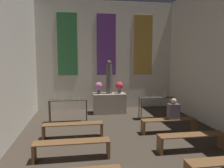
# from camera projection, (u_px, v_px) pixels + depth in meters

# --- Properties ---
(wall_back) EXTENTS (6.77, 0.16, 5.15)m
(wall_back) POSITION_uv_depth(u_px,v_px,m) (106.00, 55.00, 10.55)
(wall_back) COLOR silver
(wall_back) RESTS_ON ground_plane
(altar) EXTENTS (1.43, 0.71, 0.88)m
(altar) POSITION_uv_depth(u_px,v_px,m) (109.00, 103.00, 9.80)
(altar) COLOR gray
(altar) RESTS_ON ground_plane
(statue) EXTENTS (0.26, 0.26, 1.47)m
(statue) POSITION_uv_depth(u_px,v_px,m) (109.00, 78.00, 9.67)
(statue) COLOR #5B5651
(statue) RESTS_ON altar
(flower_vase_left) EXTENTS (0.34, 0.34, 0.52)m
(flower_vase_left) POSITION_uv_depth(u_px,v_px,m) (99.00, 86.00, 9.64)
(flower_vase_left) COLOR #4C5666
(flower_vase_left) RESTS_ON altar
(flower_vase_right) EXTENTS (0.34, 0.34, 0.52)m
(flower_vase_right) POSITION_uv_depth(u_px,v_px,m) (119.00, 86.00, 9.79)
(flower_vase_right) COLOR #4C5666
(flower_vase_right) RESTS_ON altar
(candle_rack_left) EXTENTS (1.44, 0.37, 1.08)m
(candle_rack_left) POSITION_uv_depth(u_px,v_px,m) (68.00, 103.00, 8.26)
(candle_rack_left) COLOR #332D28
(candle_rack_left) RESTS_ON ground_plane
(candle_rack_right) EXTENTS (1.44, 0.37, 1.08)m
(candle_rack_right) POSITION_uv_depth(u_px,v_px,m) (157.00, 100.00, 8.80)
(candle_rack_right) COLOR #332D28
(candle_rack_right) RESTS_ON ground_plane
(pew_third_left) EXTENTS (1.82, 0.36, 0.45)m
(pew_third_left) POSITION_uv_depth(u_px,v_px,m) (72.00, 146.00, 5.23)
(pew_third_left) COLOR brown
(pew_third_left) RESTS_ON ground_plane
(pew_third_right) EXTENTS (1.82, 0.36, 0.45)m
(pew_third_right) POSITION_uv_depth(u_px,v_px,m) (192.00, 139.00, 5.72)
(pew_third_right) COLOR brown
(pew_third_right) RESTS_ON ground_plane
(pew_back_left) EXTENTS (1.82, 0.36, 0.45)m
(pew_back_left) POSITION_uv_depth(u_px,v_px,m) (73.00, 127.00, 6.68)
(pew_back_left) COLOR brown
(pew_back_left) RESTS_ON ground_plane
(pew_back_right) EXTENTS (1.82, 0.36, 0.45)m
(pew_back_right) POSITION_uv_depth(u_px,v_px,m) (169.00, 123.00, 7.16)
(pew_back_right) COLOR brown
(pew_back_right) RESTS_ON ground_plane
(person_seated) EXTENTS (0.36, 0.24, 0.69)m
(person_seated) POSITION_uv_depth(u_px,v_px,m) (173.00, 110.00, 7.14)
(person_seated) COLOR #564C56
(person_seated) RESTS_ON pew_back_right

